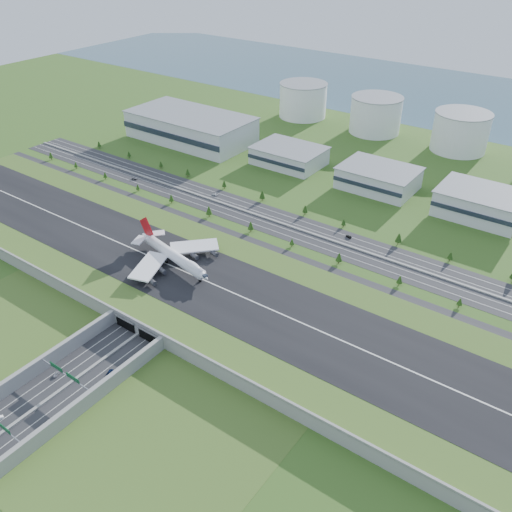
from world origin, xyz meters
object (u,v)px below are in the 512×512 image
Objects in this scene: car_0 at (56,374)px; car_2 at (110,372)px; car_4 at (135,179)px; fuel_tank_a at (303,100)px; car_7 at (215,194)px; car_5 at (349,236)px; boeing_747 at (173,255)px.

car_2 is at bearing 20.15° from car_0.
fuel_tank_a is at bearing -27.78° from car_4.
car_0 is at bearing 14.09° from car_7.
fuel_tank_a is 262.12m from car_5.
car_5 is (65.62, 102.81, -13.18)m from boeing_747.
car_2 is at bearing -71.45° from fuel_tank_a.
car_5 is 0.93× the size of car_7.
car_0 is at bearing -70.87° from boeing_747.
car_0 reaches higher than car_5.
car_7 is (-50.61, 100.12, -13.21)m from boeing_747.
boeing_747 is 150.09m from car_4.
fuel_tank_a is 225.63m from car_4.
car_4 is 1.02× the size of car_7.
car_4 is at bearing 109.30° from car_0.
fuel_tank_a is 11.21× the size of car_5.
car_4 is at bearing -96.70° from fuel_tank_a.
car_0 is 206.63m from car_7.
boeing_747 is at bearing 23.15° from car_7.
fuel_tank_a is 213.01m from car_7.
car_5 reaches higher than car_2.
car_0 is at bearing -164.01° from car_4.
car_0 is (110.04, -403.87, -16.58)m from fuel_tank_a.
car_5 is (53.21, 199.47, -0.07)m from car_0.
car_2 is at bearing 9.70° from car_5.
boeing_747 is 98.33m from car_0.
car_0 is 0.95× the size of car_2.
car_4 reaches higher than car_2.
car_0 is 0.96× the size of car_4.
boeing_747 reaches higher than car_5.
fuel_tank_a is 10.09× the size of car_2.
car_5 is at bearing 87.66° from car_7.
car_7 is (-83.24, 181.03, 0.01)m from car_2.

